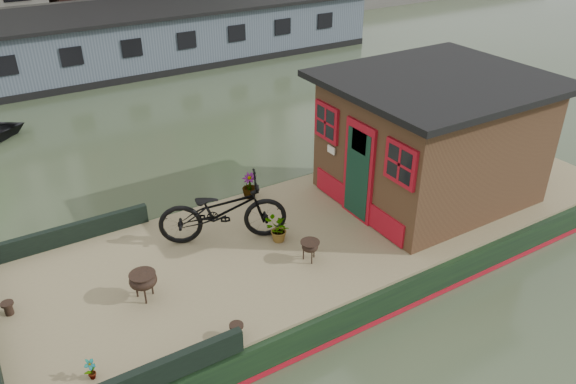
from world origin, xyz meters
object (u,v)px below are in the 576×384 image
cabin (432,137)px  brazier_front (310,251)px  brazier_rear (144,286)px  bicycle (223,210)px

cabin → brazier_front: cabin is taller
brazier_rear → cabin: bearing=2.1°
cabin → bicycle: 4.31m
brazier_front → brazier_rear: brazier_rear is taller
bicycle → brazier_front: size_ratio=6.01×
bicycle → brazier_front: (0.94, -1.33, -0.40)m
cabin → brazier_front: (-3.28, -0.71, -1.04)m
cabin → bicycle: cabin is taller
cabin → brazier_rear: bearing=-177.9°
brazier_front → brazier_rear: 2.72m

